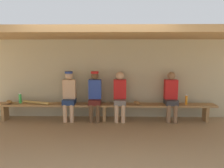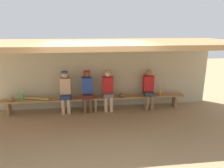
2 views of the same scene
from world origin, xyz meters
name	(u,v)px [view 2 (image 2 of 2)]	position (x,y,z in m)	size (l,w,h in m)	color
ground_plane	(98,133)	(0.00, 0.00, 0.00)	(24.00, 24.00, 0.00)	#9E7F59
back_wall	(94,75)	(0.00, 2.00, 1.10)	(8.00, 0.20, 2.20)	#B7AD8C
dugout_roof	(95,44)	(0.00, 0.70, 2.26)	(8.00, 2.80, 0.12)	#9E7547
bench	(96,99)	(0.00, 1.55, 0.39)	(6.00, 0.36, 0.46)	#9E7547
player_middle	(108,89)	(0.42, 1.55, 0.73)	(0.34, 0.42, 1.34)	slate
player_in_blue	(149,87)	(1.80, 1.55, 0.73)	(0.34, 0.42, 1.34)	#333338
player_in_white	(65,90)	(-0.95, 1.55, 0.75)	(0.34, 0.42, 1.34)	navy
player_with_sunglasses	(87,89)	(-0.26, 1.55, 0.75)	(0.34, 0.42, 1.34)	#591E19
water_bottle_orange	(22,96)	(-2.32, 1.60, 0.59)	(0.07, 0.07, 0.28)	green
water_bottle_green	(160,91)	(2.20, 1.54, 0.59)	(0.06, 0.06, 0.27)	orange
baseball_glove_dark_brown	(122,95)	(0.88, 1.51, 0.51)	(0.24, 0.17, 0.09)	olive
baseball_glove_worn	(12,99)	(-2.61, 1.54, 0.51)	(0.24, 0.17, 0.09)	olive
baseball_bat	(37,99)	(-1.87, 1.55, 0.49)	(0.07, 0.07, 0.83)	tan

